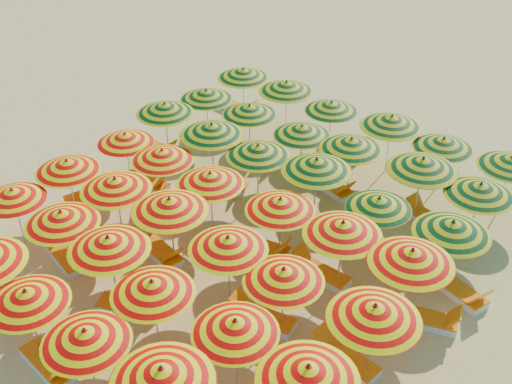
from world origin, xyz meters
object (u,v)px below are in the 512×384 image
umbrella_8 (109,243)px  lounger_15 (459,291)px  lounger_1 (49,365)px  lounger_18 (331,187)px  lounger_6 (261,317)px  umbrella_33 (351,144)px  umbrella_11 (308,373)px  umbrella_28 (379,203)px  umbrella_14 (170,205)px  lounger_10 (319,272)px  umbrella_22 (343,228)px  lounger_13 (224,185)px  beachgoer_a (277,275)px  lounger_8 (147,183)px  lounger_17 (313,177)px  umbrella_39 (391,121)px  lounger_2 (65,256)px  umbrella_4 (162,375)px  umbrella_37 (287,87)px  umbrella_12 (67,166)px  lounger_20 (238,108)px  lounger_19 (429,220)px  lounger_3 (131,307)px  umbrella_20 (210,178)px  umbrella_31 (249,110)px  umbrella_21 (280,204)px  umbrella_34 (423,164)px  umbrella_26 (258,150)px  lounger_4 (84,219)px  umbrella_13 (115,184)px  umbrella_24 (165,108)px  umbrella_17 (375,312)px  umbrella_32 (302,130)px  lounger_14 (391,256)px  umbrella_41 (511,161)px  umbrella_30 (206,95)px  umbrella_38 (331,106)px  beachgoer_b (146,200)px  lounger_21 (341,152)px  umbrella_35 (480,189)px  umbrella_27 (317,165)px  umbrella_6 (13,195)px  umbrella_25 (212,130)px  umbrella_15 (228,243)px  umbrella_2 (26,297)px  lounger_12 (157,148)px  umbrella_36 (243,73)px  lounger_7 (344,358)px  umbrella_19 (162,155)px  umbrella_16 (284,275)px

umbrella_8 → lounger_15: size_ratio=1.28×
lounger_1 → lounger_18: (0.99, 10.72, 0.00)m
lounger_6 → umbrella_33: bearing=-88.8°
umbrella_11 → umbrella_28: size_ratio=1.03×
umbrella_14 → lounger_10: umbrella_14 is taller
umbrella_22 → lounger_13: 6.16m
umbrella_14 → beachgoer_a: bearing=14.3°
lounger_8 → lounger_17: same height
umbrella_39 → lounger_2: umbrella_39 is taller
umbrella_4 → umbrella_37: bearing=116.5°
lounger_2 → umbrella_12: bearing=-33.2°
lounger_20 → lounger_6: bearing=-46.7°
lounger_19 → lounger_3: bearing=75.5°
umbrella_20 → lounger_20: umbrella_20 is taller
umbrella_12 → umbrella_31: 6.75m
lounger_15 → umbrella_8: bearing=-122.5°
umbrella_21 → umbrella_34: 4.75m
umbrella_26 → lounger_4: bearing=-128.4°
umbrella_13 → umbrella_26: 4.60m
umbrella_24 → lounger_6: size_ratio=1.51×
lounger_15 → umbrella_22: bearing=-131.3°
umbrella_17 → umbrella_33: umbrella_17 is taller
umbrella_32 → lounger_1: umbrella_32 is taller
lounger_14 → umbrella_28: bearing=-174.4°
umbrella_41 → lounger_6: umbrella_41 is taller
umbrella_30 → lounger_17: bearing=0.7°
umbrella_38 → beachgoer_b: umbrella_38 is taller
umbrella_8 → lounger_21: 10.49m
umbrella_17 → umbrella_35: bearing=91.9°
umbrella_27 → umbrella_28: (2.31, -0.22, -0.26)m
umbrella_6 → umbrella_31: size_ratio=0.91×
umbrella_25 → umbrella_41: 9.51m
umbrella_15 → umbrella_27: size_ratio=0.94×
umbrella_24 → umbrella_34: bearing=13.5°
umbrella_30 → lounger_13: (2.81, -2.28, -1.70)m
umbrella_6 → lounger_17: 9.77m
umbrella_12 → umbrella_33: 8.92m
umbrella_2 → lounger_12: bearing=119.5°
umbrella_22 → lounger_4: (-7.82, -2.59, -1.84)m
umbrella_35 → umbrella_36: (-10.55, 1.98, 0.02)m
umbrella_37 → lounger_7: (8.03, -8.34, -1.83)m
umbrella_14 → umbrella_8: bearing=-91.2°
umbrella_6 → umbrella_36: bearing=90.6°
umbrella_28 → umbrella_38: umbrella_38 is taller
umbrella_30 → umbrella_32: (4.36, 0.01, -0.02)m
umbrella_11 → umbrella_19: umbrella_11 is taller
umbrella_4 → lounger_10: 6.67m
umbrella_41 → umbrella_13: bearing=-134.4°
umbrella_39 → lounger_17: bearing=-128.1°
umbrella_16 → lounger_12: size_ratio=1.40×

